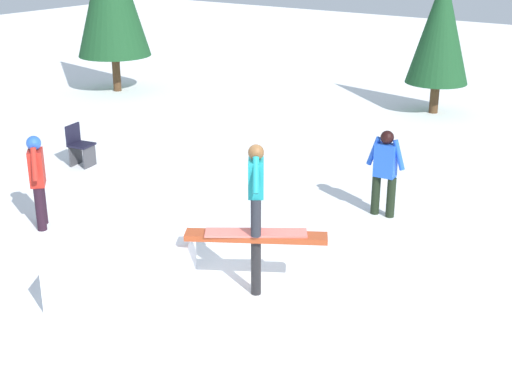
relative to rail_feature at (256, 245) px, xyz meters
The scene contains 8 objects.
ground_plane 0.74m from the rail_feature, ahead, with size 60.00×60.00×0.00m, color white.
rail_feature is the anchor object (origin of this frame).
snow_kicker_ramp 1.89m from the rail_feature, 148.92° to the right, with size 1.80×1.50×0.66m, color white.
main_rider_on_rail 0.77m from the rail_feature, ahead, with size 1.28×1.00×1.25m.
bystander_red 4.29m from the rail_feature, behind, with size 0.58×0.56×1.59m.
bystander_blue 3.59m from the rail_feature, 87.12° to the left, with size 0.70×0.24×1.53m.
folding_chair 6.68m from the rail_feature, 158.80° to the left, with size 0.51×0.51×0.88m.
pine_tree_far 11.21m from the rail_feature, 99.65° to the left, with size 1.64×1.64×3.72m.
Camera 1 is at (5.02, -7.13, 4.81)m, focal length 50.00 mm.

